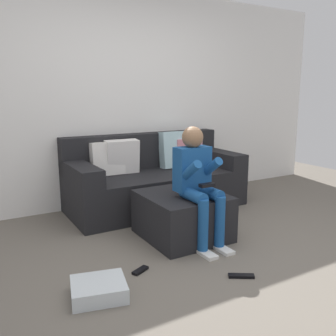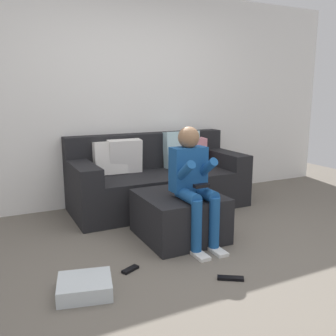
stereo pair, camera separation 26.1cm
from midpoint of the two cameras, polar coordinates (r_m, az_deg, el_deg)
name	(u,v)px [view 2 (the right image)]	position (r m, az deg, el deg)	size (l,w,h in m)	color
ground_plane	(216,264)	(3.14, 9.88, -14.59)	(8.22, 8.22, 0.00)	#6B6359
wall_back	(125,98)	(4.66, -5.04, 10.74)	(6.32, 0.10, 2.61)	white
couch_sectional	(157,179)	(4.48, -0.03, -1.73)	(2.09, 0.91, 0.90)	black
ottoman	(179,216)	(3.56, 3.85, -7.43)	(0.73, 0.78, 0.43)	black
person_seated	(193,179)	(3.31, 6.21, -1.69)	(0.33, 0.58, 1.08)	#194C8C
storage_bin	(85,287)	(2.71, -10.03, -17.75)	(0.37, 0.33, 0.11)	silver
remote_near_ottoman	(231,278)	(2.93, 12.33, -16.44)	(0.20, 0.05, 0.02)	black
remote_by_storage_bin	(130,269)	(3.00, -3.32, -15.51)	(0.15, 0.05, 0.02)	black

